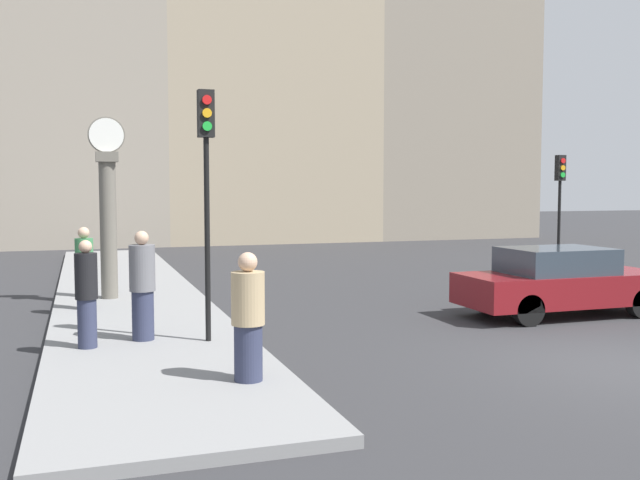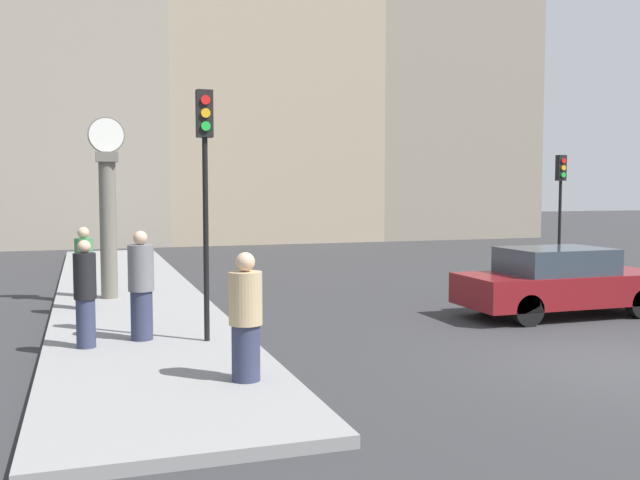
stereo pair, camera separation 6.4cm
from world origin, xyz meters
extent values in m
plane|color=#2D2D30|center=(0.00, 0.00, 0.00)|extent=(120.00, 120.00, 0.00)
cube|color=gray|center=(-6.62, 9.59, 0.07)|extent=(3.32, 23.18, 0.15)
cube|color=gray|center=(-9.78, 26.34, 6.69)|extent=(11.77, 5.00, 13.38)
cube|color=gray|center=(1.32, 26.34, 9.46)|extent=(10.42, 5.00, 18.92)
cube|color=gray|center=(11.09, 26.34, 7.70)|extent=(9.13, 5.00, 15.41)
cube|color=maroon|center=(1.85, 3.78, 0.58)|extent=(4.38, 1.72, 0.63)
cube|color=#2D3842|center=(1.67, 3.78, 1.17)|extent=(2.10, 1.55, 0.53)
cylinder|color=black|center=(3.20, 4.53, 0.31)|extent=(0.63, 0.22, 0.63)
cylinder|color=black|center=(0.49, 4.53, 0.31)|extent=(0.63, 0.22, 0.63)
cylinder|color=black|center=(0.49, 3.03, 0.31)|extent=(0.63, 0.22, 0.63)
cylinder|color=black|center=(-5.71, 3.00, 1.82)|extent=(0.09, 0.09, 3.34)
cube|color=black|center=(-5.71, 3.00, 3.87)|extent=(0.26, 0.20, 0.76)
cylinder|color=red|center=(-5.71, 2.88, 4.08)|extent=(0.15, 0.04, 0.15)
cylinder|color=orange|center=(-5.71, 2.88, 3.87)|extent=(0.15, 0.04, 0.15)
cylinder|color=green|center=(-5.71, 2.88, 3.66)|extent=(0.15, 0.04, 0.15)
cylinder|color=black|center=(5.89, 9.29, 1.44)|extent=(0.09, 0.09, 2.88)
cube|color=black|center=(5.89, 9.29, 3.26)|extent=(0.26, 0.20, 0.76)
cylinder|color=red|center=(5.89, 9.17, 3.47)|extent=(0.15, 0.04, 0.15)
cylinder|color=orange|center=(5.89, 9.17, 3.26)|extent=(0.15, 0.04, 0.15)
cylinder|color=green|center=(5.89, 9.17, 3.05)|extent=(0.15, 0.04, 0.15)
cylinder|color=#666056|center=(-7.09, 8.29, 1.70)|extent=(0.37, 0.37, 3.11)
cube|color=#666056|center=(-7.09, 8.29, 3.37)|extent=(0.49, 0.49, 0.22)
cylinder|color=#666056|center=(-7.09, 8.29, 3.86)|extent=(0.82, 0.04, 0.82)
cylinder|color=white|center=(-7.09, 8.29, 3.86)|extent=(0.76, 0.06, 0.76)
cylinder|color=#2D334C|center=(-5.62, 0.40, 0.52)|extent=(0.37, 0.37, 0.74)
cylinder|color=tan|center=(-5.62, 0.40, 1.24)|extent=(0.44, 0.44, 0.69)
sphere|color=tan|center=(-5.62, 0.40, 1.71)|extent=(0.26, 0.26, 0.26)
cylinder|color=#2D334C|center=(-7.61, 3.10, 0.53)|extent=(0.30, 0.30, 0.78)
cylinder|color=black|center=(-7.61, 3.10, 1.29)|extent=(0.35, 0.35, 0.73)
sphere|color=tan|center=(-7.61, 3.10, 1.75)|extent=(0.21, 0.21, 0.21)
cylinder|color=#2D334C|center=(-6.73, 3.43, 0.56)|extent=(0.36, 0.36, 0.82)
cylinder|color=slate|center=(-6.73, 3.43, 1.35)|extent=(0.42, 0.42, 0.77)
sphere|color=tan|center=(-6.73, 3.43, 1.85)|extent=(0.23, 0.23, 0.23)
cylinder|color=#2D334C|center=(-7.63, 6.92, 0.53)|extent=(0.31, 0.31, 0.77)
cylinder|color=#387A47|center=(-7.63, 6.92, 1.27)|extent=(0.37, 0.37, 0.71)
sphere|color=tan|center=(-7.63, 6.92, 1.74)|extent=(0.24, 0.24, 0.24)
camera|label=1|loc=(-7.65, -8.61, 2.67)|focal=40.00mm
camera|label=2|loc=(-7.59, -8.63, 2.67)|focal=40.00mm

